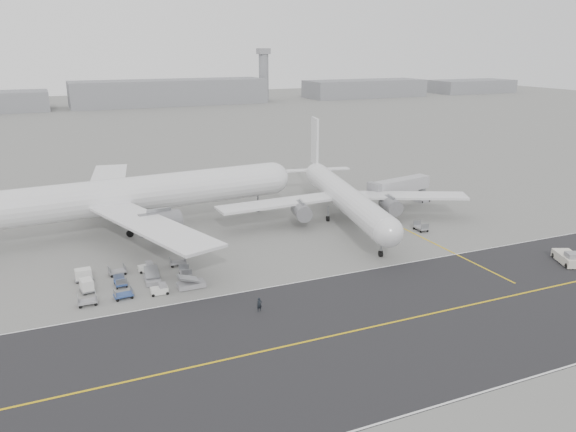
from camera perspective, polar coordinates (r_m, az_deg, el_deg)
name	(u,v)px	position (r m, az deg, el deg)	size (l,w,h in m)	color
ground	(281,279)	(82.41, -0.67, -6.37)	(700.00, 700.00, 0.00)	gray
taxiway	(377,326)	(70.17, 9.04, -10.96)	(220.00, 59.00, 0.03)	#272729
horizon_buildings	(153,105)	(336.67, -13.52, 10.88)	(520.00, 28.00, 28.00)	gray
control_tower	(264,73)	(359.28, -2.48, 14.27)	(7.00, 7.00, 31.25)	gray
airliner_a	(125,196)	(105.60, -16.24, 1.99)	(66.69, 65.75, 23.00)	white
airliner_b	(343,196)	(108.21, 5.64, 2.06)	(48.72, 49.72, 17.32)	white
pushback_tug	(569,258)	(97.94, 26.63, -3.84)	(4.80, 7.53, 2.17)	beige
jet_bridge	(400,187)	(119.91, 11.32, 2.92)	(16.47, 6.22, 6.14)	gray
gse_cluster	(137,284)	(83.48, -15.05, -6.67)	(21.39, 16.22, 1.92)	gray
stray_dolly	(421,231)	(106.05, 13.32, -1.45)	(1.69, 2.75, 1.69)	silver
ground_crew_a	(259,305)	(72.50, -2.92, -8.98)	(0.68, 0.45, 1.88)	black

